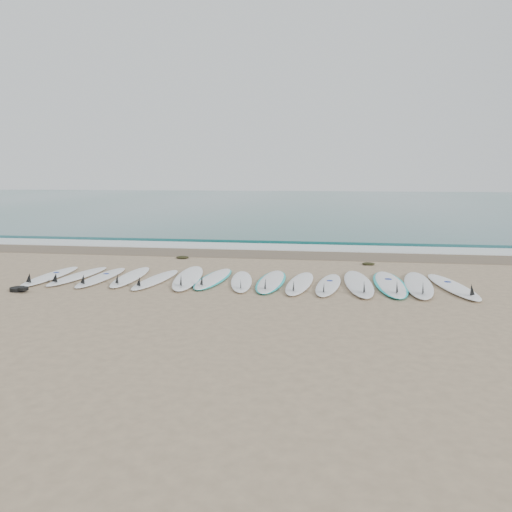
# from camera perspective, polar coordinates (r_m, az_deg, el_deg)

# --- Properties ---
(ground) EXTENTS (120.00, 120.00, 0.00)m
(ground) POSITION_cam_1_polar(r_m,az_deg,el_deg) (11.42, -1.67, -3.04)
(ground) COLOR #9B8264
(ocean) EXTENTS (120.00, 55.00, 0.03)m
(ocean) POSITION_cam_1_polar(r_m,az_deg,el_deg) (43.59, 5.90, 6.14)
(ocean) COLOR #225C5E
(ocean) RESTS_ON ground
(wet_sand_band) EXTENTS (120.00, 1.80, 0.01)m
(wet_sand_band) POSITION_cam_1_polar(r_m,az_deg,el_deg) (15.40, 1.01, 0.24)
(wet_sand_band) COLOR brown
(wet_sand_band) RESTS_ON ground
(foam_band) EXTENTS (120.00, 1.40, 0.04)m
(foam_band) POSITION_cam_1_polar(r_m,az_deg,el_deg) (16.78, 1.64, 1.04)
(foam_band) COLOR silver
(foam_band) RESTS_ON ground
(wave_crest) EXTENTS (120.00, 1.00, 0.10)m
(wave_crest) POSITION_cam_1_polar(r_m,az_deg,el_deg) (18.25, 2.20, 1.81)
(wave_crest) COLOR #225C5E
(wave_crest) RESTS_ON ground
(surfboard_0) EXTENTS (0.52, 2.43, 0.31)m
(surfboard_0) POSITION_cam_1_polar(r_m,az_deg,el_deg) (12.83, -22.53, -2.14)
(surfboard_0) COLOR white
(surfboard_0) RESTS_ON ground
(surfboard_1) EXTENTS (0.74, 2.40, 0.30)m
(surfboard_1) POSITION_cam_1_polar(r_m,az_deg,el_deg) (12.61, -19.79, -2.17)
(surfboard_1) COLOR white
(surfboard_1) RESTS_ON ground
(surfboard_2) EXTENTS (0.53, 2.37, 0.30)m
(surfboard_2) POSITION_cam_1_polar(r_m,az_deg,el_deg) (12.28, -17.36, -2.34)
(surfboard_2) COLOR white
(surfboard_2) RESTS_ON ground
(surfboard_3) EXTENTS (0.66, 2.46, 0.31)m
(surfboard_3) POSITION_cam_1_polar(r_m,az_deg,el_deg) (12.15, -14.21, -2.32)
(surfboard_3) COLOR white
(surfboard_3) RESTS_ON ground
(surfboard_4) EXTENTS (0.69, 2.34, 0.29)m
(surfboard_4) POSITION_cam_1_polar(r_m,az_deg,el_deg) (11.71, -11.48, -2.66)
(surfboard_4) COLOR white
(surfboard_4) RESTS_ON ground
(surfboard_5) EXTENTS (0.96, 2.90, 0.36)m
(surfboard_5) POSITION_cam_1_polar(r_m,az_deg,el_deg) (11.76, -7.80, -2.45)
(surfboard_5) COLOR white
(surfboard_5) RESTS_ON ground
(surfboard_6) EXTENTS (0.73, 2.47, 0.31)m
(surfboard_6) POSITION_cam_1_polar(r_m,az_deg,el_deg) (11.66, -4.92, -2.58)
(surfboard_6) COLOR white
(surfboard_6) RESTS_ON ground
(surfboard_7) EXTENTS (0.83, 2.34, 0.29)m
(surfboard_7) POSITION_cam_1_polar(r_m,az_deg,el_deg) (11.32, -1.67, -2.89)
(surfboard_7) COLOR white
(surfboard_7) RESTS_ON ground
(surfboard_8) EXTENTS (0.66, 2.53, 0.32)m
(surfboard_8) POSITION_cam_1_polar(r_m,az_deg,el_deg) (11.33, 1.73, -2.90)
(surfboard_8) COLOR white
(surfboard_8) RESTS_ON ground
(surfboard_9) EXTENTS (0.72, 2.51, 0.32)m
(surfboard_9) POSITION_cam_1_polar(r_m,az_deg,el_deg) (11.14, 4.99, -3.10)
(surfboard_9) COLOR white
(surfboard_9) RESTS_ON ground
(surfboard_10) EXTENTS (0.74, 2.39, 0.30)m
(surfboard_10) POSITION_cam_1_polar(r_m,az_deg,el_deg) (11.07, 8.25, -3.26)
(surfboard_10) COLOR white
(surfboard_10) RESTS_ON ground
(surfboard_11) EXTENTS (0.74, 2.87, 0.36)m
(surfboard_11) POSITION_cam_1_polar(r_m,az_deg,el_deg) (11.27, 11.66, -3.08)
(surfboard_11) COLOR white
(surfboard_11) RESTS_ON ground
(surfboard_12) EXTENTS (0.73, 2.81, 0.35)m
(surfboard_12) POSITION_cam_1_polar(r_m,az_deg,el_deg) (11.43, 15.07, -3.09)
(surfboard_12) COLOR white
(surfboard_12) RESTS_ON ground
(surfboard_13) EXTENTS (0.83, 2.87, 0.36)m
(surfboard_13) POSITION_cam_1_polar(r_m,az_deg,el_deg) (11.48, 18.09, -3.12)
(surfboard_13) COLOR silver
(surfboard_13) RESTS_ON ground
(surfboard_14) EXTENTS (0.94, 2.68, 0.34)m
(surfboard_14) POSITION_cam_1_polar(r_m,az_deg,el_deg) (11.56, 21.65, -3.26)
(surfboard_14) COLOR white
(surfboard_14) RESTS_ON ground
(seaweed_near) EXTENTS (0.38, 0.29, 0.07)m
(seaweed_near) POSITION_cam_1_polar(r_m,az_deg,el_deg) (14.77, -8.40, -0.14)
(seaweed_near) COLOR black
(seaweed_near) RESTS_ON ground
(seaweed_far) EXTENTS (0.35, 0.27, 0.07)m
(seaweed_far) POSITION_cam_1_polar(r_m,az_deg,el_deg) (13.93, 12.72, -0.86)
(seaweed_far) COLOR black
(seaweed_far) RESTS_ON ground
(leash_coil) EXTENTS (0.46, 0.36, 0.11)m
(leash_coil) POSITION_cam_1_polar(r_m,az_deg,el_deg) (11.69, -25.45, -3.43)
(leash_coil) COLOR black
(leash_coil) RESTS_ON ground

